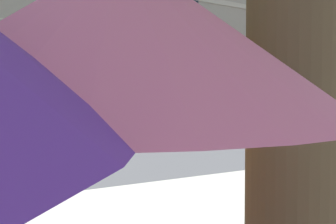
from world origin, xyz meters
The scene contains 6 objects.
ground_plane centered at (0.00, 0.00, 0.00)m, with size 120.00×120.00×0.00m, color #424244.
sidewalk_far centered at (0.00, 6.80, 0.06)m, with size 56.00×3.60×0.12m, color #B2ADA3.
apartment_building centered at (0.00, 14.99, 8.00)m, with size 47.69×12.08×16.00m.
sedan_silver centered at (-0.26, 3.70, 0.95)m, with size 4.40×1.98×1.78m.
sedan_blue centered at (6.81, 3.70, 0.95)m, with size 4.40×1.98×1.78m.
sedan_black centered at (13.86, 3.70, 0.95)m, with size 4.40×1.98×1.78m.
Camera 1 is at (0.06, -10.73, 1.87)m, focal length 33.13 mm.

